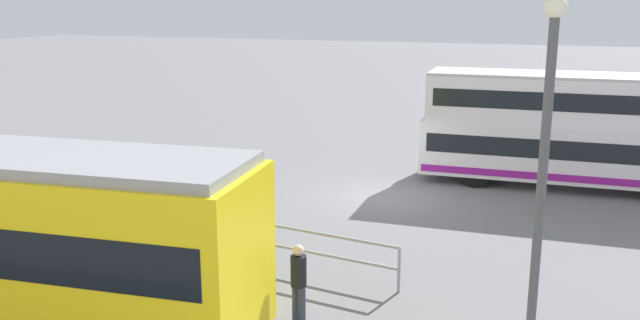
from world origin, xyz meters
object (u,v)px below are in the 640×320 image
at_px(street_lamp, 544,161).
at_px(double_decker_bus, 578,130).
at_px(pedestrian_near_railing, 186,199).
at_px(info_sign, 120,176).
at_px(pedestrian_crossing, 299,279).

bearing_deg(street_lamp, double_decker_bus, -93.78).
distance_m(pedestrian_near_railing, info_sign, 1.97).
distance_m(pedestrian_crossing, street_lamp, 5.23).
xyz_separation_m(double_decker_bus, pedestrian_near_railing, (10.09, 8.75, -0.96)).
xyz_separation_m(pedestrian_near_railing, pedestrian_crossing, (-4.83, 3.89, -0.07)).
relative_size(info_sign, street_lamp, 0.35).
bearing_deg(street_lamp, pedestrian_crossing, -2.83).
relative_size(double_decker_bus, pedestrian_crossing, 6.23).
xyz_separation_m(double_decker_bus, pedestrian_crossing, (5.26, 12.64, -1.03)).
distance_m(double_decker_bus, street_lamp, 13.01).
bearing_deg(street_lamp, pedestrian_near_railing, -23.96).
bearing_deg(street_lamp, info_sign, -19.12).
height_order(double_decker_bus, pedestrian_crossing, double_decker_bus).
height_order(pedestrian_near_railing, info_sign, info_sign).
relative_size(pedestrian_crossing, street_lamp, 0.26).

